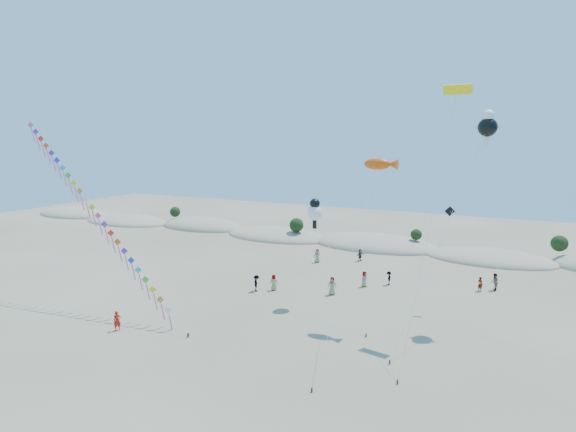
{
  "coord_description": "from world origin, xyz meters",
  "views": [
    {
      "loc": [
        19.06,
        -23.22,
        16.19
      ],
      "look_at": [
        0.89,
        14.0,
        9.27
      ],
      "focal_mm": 30.0,
      "sensor_mm": 36.0,
      "label": 1
    }
  ],
  "objects_px": {
    "parafoil_kite": "(457,94)",
    "flyer_foreground": "(117,321)",
    "kite_train": "(93,209)",
    "fish_kite": "(381,165)"
  },
  "relations": [
    {
      "from": "parafoil_kite",
      "to": "flyer_foreground",
      "type": "bearing_deg",
      "value": -151.94
    },
    {
      "from": "flyer_foreground",
      "to": "fish_kite",
      "type": "bearing_deg",
      "value": -27.81
    },
    {
      "from": "kite_train",
      "to": "fish_kite",
      "type": "xyz_separation_m",
      "value": [
        25.34,
        7.87,
        4.43
      ]
    },
    {
      "from": "kite_train",
      "to": "flyer_foreground",
      "type": "distance_m",
      "value": 11.39
    },
    {
      "from": "kite_train",
      "to": "fish_kite",
      "type": "height_order",
      "value": "kite_train"
    },
    {
      "from": "fish_kite",
      "to": "parafoil_kite",
      "type": "xyz_separation_m",
      "value": [
        5.64,
        1.27,
        5.67
      ]
    },
    {
      "from": "parafoil_kite",
      "to": "fish_kite",
      "type": "bearing_deg",
      "value": -167.34
    },
    {
      "from": "kite_train",
      "to": "flyer_foreground",
      "type": "height_order",
      "value": "kite_train"
    },
    {
      "from": "kite_train",
      "to": "parafoil_kite",
      "type": "distance_m",
      "value": 33.84
    },
    {
      "from": "parafoil_kite",
      "to": "flyer_foreground",
      "type": "relative_size",
      "value": 11.94
    }
  ]
}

